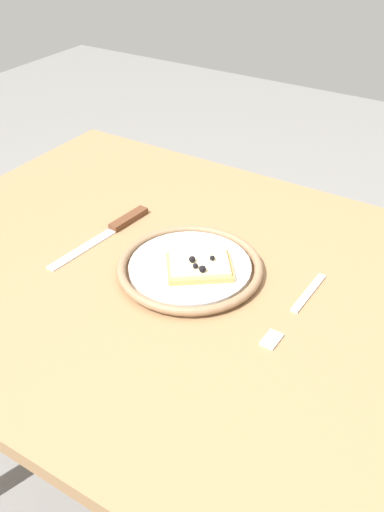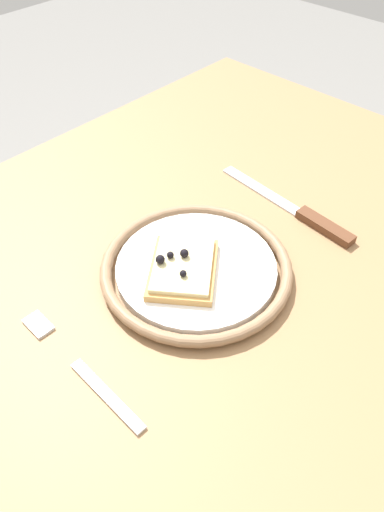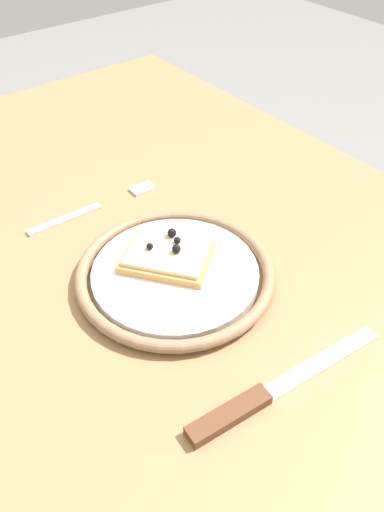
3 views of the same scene
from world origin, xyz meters
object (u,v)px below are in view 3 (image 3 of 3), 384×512
at_px(plate, 175,273).
at_px(knife, 256,399).
at_px(pizza_slice_near, 168,255).
at_px(fork, 95,207).
at_px(dining_table, 163,305).

xyz_separation_m(plate, knife, (0.19, -0.04, -0.01)).
xyz_separation_m(plate, pizza_slice_near, (-0.02, 0.00, 0.01)).
bearing_deg(fork, dining_table, 5.50).
distance_m(plate, knife, 0.19).
relative_size(dining_table, knife, 4.84).
height_order(dining_table, pizza_slice_near, pizza_slice_near).
relative_size(plate, pizza_slice_near, 1.84).
xyz_separation_m(dining_table, knife, (0.23, -0.05, 0.10)).
bearing_deg(pizza_slice_near, fork, -177.56).
xyz_separation_m(dining_table, pizza_slice_near, (0.03, -0.01, 0.12)).
distance_m(dining_table, pizza_slice_near, 0.12).
height_order(plate, pizza_slice_near, pizza_slice_near).
bearing_deg(dining_table, plate, -12.31).
distance_m(dining_table, knife, 0.26).
bearing_deg(plate, dining_table, 167.69).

